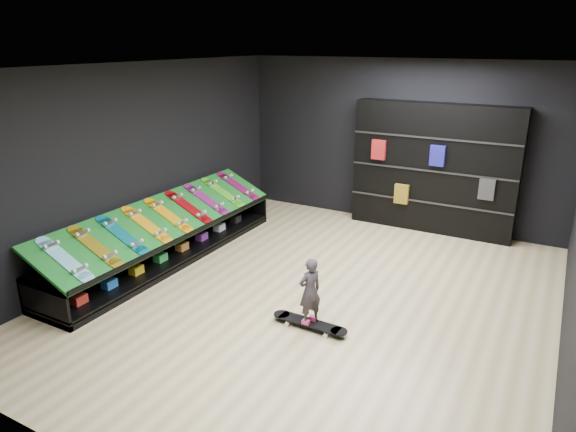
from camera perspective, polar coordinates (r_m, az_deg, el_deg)
The scene contains 19 objects.
floor at distance 7.09m, azimuth 2.80°, elevation -8.78°, with size 6.00×7.00×0.01m, color beige.
ceiling at distance 6.27m, azimuth 3.25°, elevation 16.24°, with size 6.00×7.00×0.01m, color white.
wall_back at distance 9.71m, azimuth 12.18°, elevation 7.92°, with size 6.00×0.02×3.00m, color black.
wall_front at distance 3.91m, azimuth -20.47°, elevation -9.80°, with size 6.00×0.02×3.00m, color black.
wall_left at distance 8.24m, azimuth -16.20°, elevation 5.64°, with size 0.02×7.00×3.00m, color black.
display_rack at distance 8.31m, azimuth -13.19°, elevation -3.06°, with size 0.90×4.50×0.50m, color black, non-canonical shape.
turf_ramp at distance 8.11m, azimuth -13.17°, elevation -0.11°, with size 1.00×4.50×0.04m, color #0E5D19.
back_shelving at distance 9.44m, azimuth 15.86°, elevation 5.07°, with size 2.85×0.33×2.28m, color black.
floor_skateboard at distance 6.32m, azimuth 2.39°, elevation -12.02°, with size 0.98×0.22×0.09m, color black, non-canonical shape.
child at distance 6.18m, azimuth 2.43°, elevation -9.68°, with size 0.19×0.13×0.50m, color black.
display_board_0 at distance 6.91m, azimuth -23.56°, elevation -4.44°, with size 0.98×0.22×0.09m, color #0CB2E5, non-canonical shape.
display_board_1 at distance 7.18m, azimuth -20.63°, elevation -3.19°, with size 0.98×0.22×0.09m, color yellow, non-canonical shape.
display_board_2 at distance 7.47m, azimuth -17.92°, elevation -2.02°, with size 0.98×0.22×0.09m, color #0C8C99, non-canonical shape.
display_board_3 at distance 7.77m, azimuth -15.42°, elevation -0.94°, with size 0.98×0.22×0.09m, color orange, non-canonical shape.
display_board_4 at distance 8.10m, azimuth -13.11°, elevation 0.06°, with size 0.98×0.22×0.09m, color yellow, non-canonical shape.
display_board_5 at distance 8.44m, azimuth -10.99°, elevation 0.98°, with size 0.98×0.22×0.09m, color red, non-canonical shape.
display_board_6 at distance 8.79m, azimuth -9.04°, elevation 1.83°, with size 0.98×0.22×0.09m, color #2626BF, non-canonical shape.
display_board_7 at distance 9.15m, azimuth -7.23°, elevation 2.61°, with size 0.98×0.22×0.09m, color green, non-canonical shape.
display_board_8 at distance 9.52m, azimuth -5.56°, elevation 3.32°, with size 0.98×0.22×0.09m, color #E5198C, non-canonical shape.
Camera 1 is at (2.72, -5.65, 3.31)m, focal length 32.00 mm.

